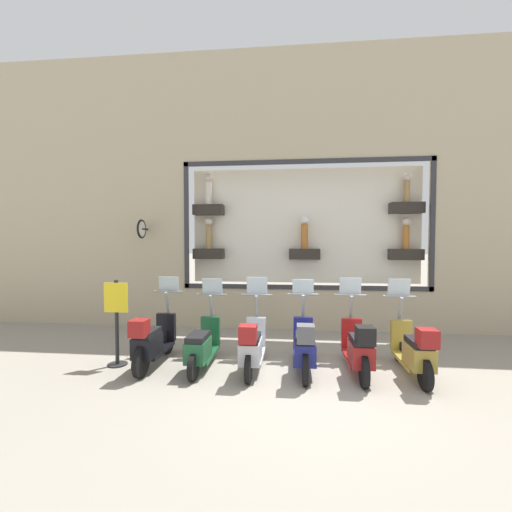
% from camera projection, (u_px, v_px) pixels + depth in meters
% --- Properties ---
extents(ground_plane, '(120.00, 120.00, 0.00)m').
position_uv_depth(ground_plane, '(312.00, 384.00, 5.53)').
color(ground_plane, gray).
extents(building_facade, '(1.17, 36.00, 7.29)m').
position_uv_depth(building_facade, '(305.00, 188.00, 8.96)').
color(building_facade, tan).
rests_on(building_facade, ground_plane).
extents(scooter_olive_0, '(1.80, 0.61, 1.60)m').
position_uv_depth(scooter_olive_0, '(414.00, 350.00, 5.78)').
color(scooter_olive_0, black).
rests_on(scooter_olive_0, ground_plane).
extents(scooter_red_1, '(1.80, 0.61, 1.61)m').
position_uv_depth(scooter_red_1, '(358.00, 348.00, 5.88)').
color(scooter_red_1, black).
rests_on(scooter_red_1, ground_plane).
extents(scooter_navy_2, '(1.80, 0.61, 1.56)m').
position_uv_depth(scooter_navy_2, '(304.00, 346.00, 5.98)').
color(scooter_navy_2, black).
rests_on(scooter_navy_2, ground_plane).
extents(scooter_silver_3, '(1.79, 0.60, 1.60)m').
position_uv_depth(scooter_silver_3, '(252.00, 346.00, 6.07)').
color(scooter_silver_3, black).
rests_on(scooter_silver_3, ground_plane).
extents(scooter_green_4, '(1.79, 0.61, 1.56)m').
position_uv_depth(scooter_green_4, '(202.00, 346.00, 6.23)').
color(scooter_green_4, black).
rests_on(scooter_green_4, ground_plane).
extents(scooter_black_5, '(1.81, 0.61, 1.59)m').
position_uv_depth(scooter_black_5, '(152.00, 341.00, 6.28)').
color(scooter_black_5, black).
rests_on(scooter_black_5, ground_plane).
extents(shop_sign_post, '(0.36, 0.45, 1.60)m').
position_uv_depth(shop_sign_post, '(117.00, 320.00, 6.36)').
color(shop_sign_post, '#232326').
rests_on(shop_sign_post, ground_plane).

